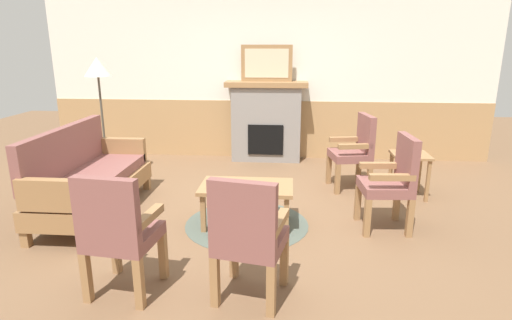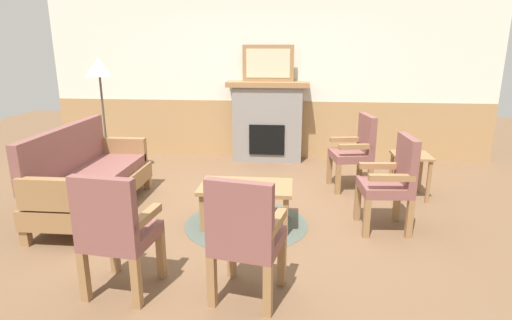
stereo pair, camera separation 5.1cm
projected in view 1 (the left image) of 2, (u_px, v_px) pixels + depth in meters
The scene contains 14 objects.
ground_plane at pixel (253, 216), 4.69m from camera, with size 14.00×14.00×0.00m, color brown.
wall_back at pixel (267, 78), 6.83m from camera, with size 7.20×0.14×2.70m.
fireplace at pixel (266, 121), 6.76m from camera, with size 1.30×0.44×1.28m.
framed_picture at pixel (267, 63), 6.52m from camera, with size 0.80×0.04×0.56m.
couch at pixel (89, 180), 4.66m from camera, with size 0.70×1.80×0.98m.
coffee_table at pixel (247, 190), 4.36m from camera, with size 0.96×0.56×0.44m.
round_rug at pixel (247, 224), 4.47m from camera, with size 1.31×1.31×0.01m, color #4C564C.
book_on_table at pixel (240, 186), 4.28m from camera, with size 0.21×0.14×0.03m, color navy.
armchair_near_fireplace at pixel (355, 149), 5.45m from camera, with size 0.56×0.56×0.98m.
armchair_by_window_left at pixel (393, 179), 4.24m from camera, with size 0.51×0.51×0.98m.
armchair_front_left at pixel (248, 234), 3.01m from camera, with size 0.57×0.57×0.98m.
armchair_front_center at pixel (118, 230), 3.08m from camera, with size 0.53×0.53×0.98m.
side_table at pixel (410, 163), 5.17m from camera, with size 0.44×0.44×0.55m.
floor_lamp_by_couch at pixel (98, 75), 5.68m from camera, with size 0.36×0.36×1.68m.
Camera 1 is at (0.39, -4.33, 1.86)m, focal length 29.40 mm.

